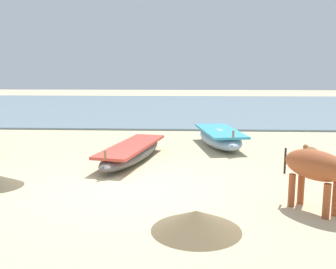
{
  "coord_description": "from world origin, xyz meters",
  "views": [
    {
      "loc": [
        1.14,
        -7.17,
        2.32
      ],
      "look_at": [
        0.62,
        3.0,
        0.6
      ],
      "focal_mm": 40.08,
      "sensor_mm": 36.0,
      "label": 1
    }
  ],
  "objects_px": {
    "cow_adult_rust": "(318,168)",
    "calf_far_brown": "(312,154)",
    "fishing_boat_1": "(132,152)",
    "fishing_boat_4": "(220,137)"
  },
  "relations": [
    {
      "from": "fishing_boat_4",
      "to": "calf_far_brown",
      "type": "height_order",
      "value": "fishing_boat_4"
    },
    {
      "from": "fishing_boat_4",
      "to": "cow_adult_rust",
      "type": "relative_size",
      "value": 2.3
    },
    {
      "from": "cow_adult_rust",
      "to": "fishing_boat_1",
      "type": "bearing_deg",
      "value": -170.29
    },
    {
      "from": "fishing_boat_1",
      "to": "fishing_boat_4",
      "type": "bearing_deg",
      "value": 142.0
    },
    {
      "from": "fishing_boat_1",
      "to": "cow_adult_rust",
      "type": "distance_m",
      "value": 5.0
    },
    {
      "from": "fishing_boat_1",
      "to": "calf_far_brown",
      "type": "bearing_deg",
      "value": 91.02
    },
    {
      "from": "fishing_boat_1",
      "to": "calf_far_brown",
      "type": "distance_m",
      "value": 4.43
    },
    {
      "from": "fishing_boat_1",
      "to": "calf_far_brown",
      "type": "relative_size",
      "value": 4.18
    },
    {
      "from": "calf_far_brown",
      "to": "fishing_boat_1",
      "type": "bearing_deg",
      "value": 76.85
    },
    {
      "from": "cow_adult_rust",
      "to": "calf_far_brown",
      "type": "relative_size",
      "value": 1.59
    }
  ]
}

